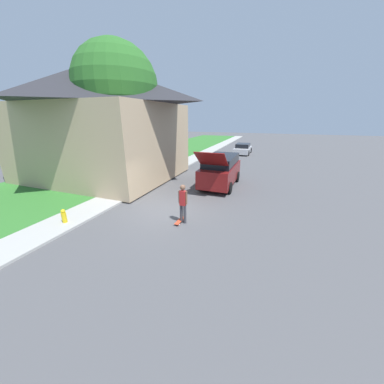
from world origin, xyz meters
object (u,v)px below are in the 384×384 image
object	(u,v)px
skateboarder	(183,202)
lawn_tree_near	(116,86)
fire_hydrant	(64,216)
skateboard	(180,221)
car_down_street	(243,149)
suv_parked	(220,170)

from	to	relation	value
skateboarder	lawn_tree_near	bearing A→B (deg)	145.62
skateboarder	fire_hydrant	size ratio (longest dim) A/B	2.89
skateboarder	skateboard	world-z (taller)	skateboarder
car_down_street	skateboarder	bearing A→B (deg)	-89.08
lawn_tree_near	skateboarder	world-z (taller)	lawn_tree_near
suv_parked	car_down_street	xyz separation A→B (m)	(-0.54, 14.44, -0.47)
skateboarder	skateboard	size ratio (longest dim) A/B	2.13
lawn_tree_near	suv_parked	bearing A→B (deg)	14.13
car_down_street	fire_hydrant	world-z (taller)	car_down_street
skateboarder	fire_hydrant	bearing A→B (deg)	-157.50
suv_parked	skateboarder	world-z (taller)	suv_parked
fire_hydrant	skateboarder	bearing A→B (deg)	22.50
lawn_tree_near	fire_hydrant	world-z (taller)	lawn_tree_near
suv_parked	fire_hydrant	bearing A→B (deg)	-122.16
lawn_tree_near	car_down_street	xyz separation A→B (m)	(5.98, 16.08, -5.65)
skateboard	fire_hydrant	bearing A→B (deg)	-157.24
car_down_street	skateboarder	distance (m)	20.40
skateboard	fire_hydrant	size ratio (longest dim) A/B	1.35
lawn_tree_near	skateboard	xyz separation A→B (m)	(6.16, -4.35, -6.19)
suv_parked	car_down_street	bearing A→B (deg)	92.14
lawn_tree_near	skateboard	distance (m)	9.76
skateboard	skateboarder	bearing A→B (deg)	13.65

